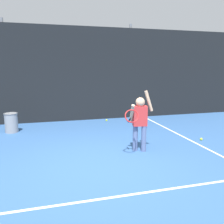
{
  "coord_description": "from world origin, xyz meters",
  "views": [
    {
      "loc": [
        -0.84,
        -4.21,
        1.83
      ],
      "look_at": [
        0.54,
        0.86,
        0.85
      ],
      "focal_mm": 37.98,
      "sensor_mm": 36.0,
      "label": 1
    }
  ],
  "objects_px": {
    "tennis_player": "(140,119)",
    "ball_hopper": "(11,122)",
    "tennis_ball_3": "(107,120)",
    "tennis_ball_1": "(201,139)"
  },
  "relations": [
    {
      "from": "tennis_player",
      "to": "ball_hopper",
      "type": "xyz_separation_m",
      "value": [
        -2.96,
        2.44,
        -0.44
      ]
    },
    {
      "from": "tennis_player",
      "to": "tennis_ball_3",
      "type": "xyz_separation_m",
      "value": [
        0.03,
        3.11,
        -0.69
      ]
    },
    {
      "from": "tennis_player",
      "to": "tennis_ball_1",
      "type": "relative_size",
      "value": 20.46
    },
    {
      "from": "tennis_player",
      "to": "ball_hopper",
      "type": "height_order",
      "value": "tennis_player"
    },
    {
      "from": "ball_hopper",
      "to": "tennis_ball_1",
      "type": "relative_size",
      "value": 8.52
    },
    {
      "from": "tennis_ball_1",
      "to": "tennis_player",
      "type": "bearing_deg",
      "value": -170.06
    },
    {
      "from": "tennis_player",
      "to": "ball_hopper",
      "type": "distance_m",
      "value": 3.86
    },
    {
      "from": "ball_hopper",
      "to": "tennis_ball_1",
      "type": "bearing_deg",
      "value": -23.79
    },
    {
      "from": "tennis_player",
      "to": "tennis_ball_3",
      "type": "distance_m",
      "value": 3.19
    },
    {
      "from": "ball_hopper",
      "to": "tennis_ball_3",
      "type": "bearing_deg",
      "value": 12.78
    }
  ]
}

